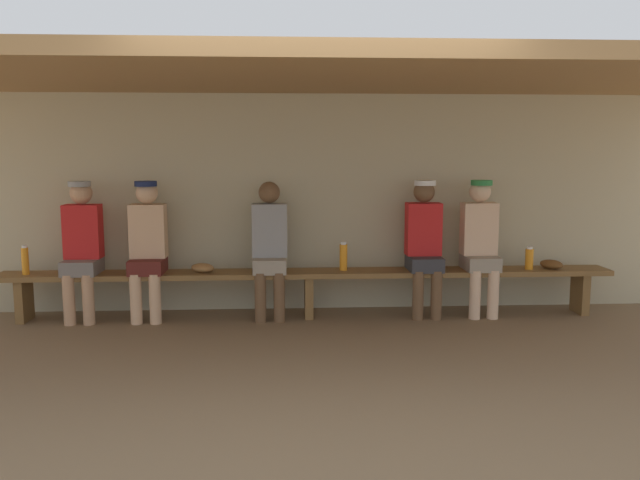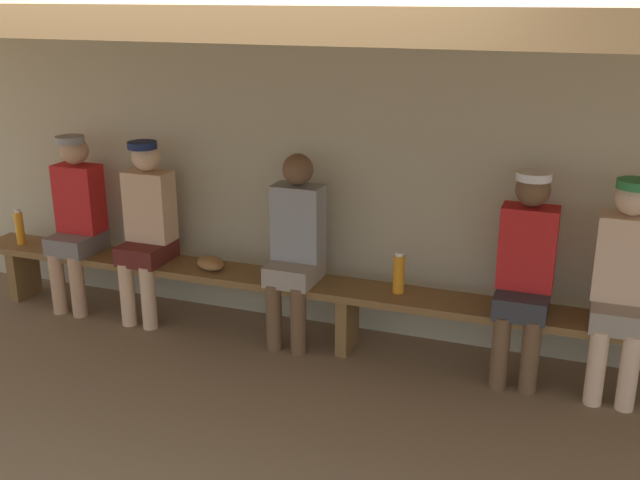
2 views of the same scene
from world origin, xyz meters
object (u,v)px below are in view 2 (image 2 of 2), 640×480
object	(u,v)px
baseball_glove_dark_brown	(210,263)
player_in_red	(76,215)
water_bottle_clear	(20,228)
player_leftmost	(147,223)
player_middle	(525,268)
water_bottle_blue	(399,273)
player_shirtless_tan	(295,243)
player_rightmost	(623,279)
bench	(348,297)

from	to	relation	value
baseball_glove_dark_brown	player_in_red	bearing A→B (deg)	-151.01
water_bottle_clear	player_leftmost	bearing A→B (deg)	1.71
player_middle	water_bottle_blue	bearing A→B (deg)	178.43
player_shirtless_tan	baseball_glove_dark_brown	xyz separation A→B (m)	(-0.65, -0.02, -0.22)
player_middle	player_leftmost	world-z (taller)	same
player_rightmost	water_bottle_blue	size ratio (longest dim) A/B	4.79
player_leftmost	player_rightmost	bearing A→B (deg)	0.00
player_middle	player_rightmost	world-z (taller)	same
water_bottle_clear	water_bottle_blue	bearing A→B (deg)	1.06
player_middle	baseball_glove_dark_brown	xyz separation A→B (m)	(-2.18, -0.02, -0.24)
player_leftmost	baseball_glove_dark_brown	size ratio (longest dim) A/B	5.60
player_leftmost	player_rightmost	world-z (taller)	same
player_in_red	bench	bearing A→B (deg)	-0.09
water_bottle_blue	baseball_glove_dark_brown	xyz separation A→B (m)	(-1.38, -0.04, -0.09)
bench	player_in_red	world-z (taller)	player_in_red
bench	player_shirtless_tan	distance (m)	0.51
baseball_glove_dark_brown	bench	bearing A→B (deg)	30.96
player_leftmost	water_bottle_blue	distance (m)	1.91
player_middle	player_rightmost	distance (m)	0.56
player_in_red	player_shirtless_tan	world-z (taller)	player_in_red
player_leftmost	baseball_glove_dark_brown	distance (m)	0.58
player_rightmost	water_bottle_blue	bearing A→B (deg)	179.08
player_in_red	player_leftmost	size ratio (longest dim) A/B	1.00
water_bottle_clear	player_shirtless_tan	bearing A→B (deg)	0.84
player_rightmost	water_bottle_blue	xyz separation A→B (m)	(-1.36, 0.02, -0.15)
player_leftmost	player_shirtless_tan	distance (m)	1.18
player_leftmost	player_shirtless_tan	xyz separation A→B (m)	(1.18, -0.00, -0.02)
player_in_red	player_rightmost	bearing A→B (deg)	0.00
bench	baseball_glove_dark_brown	world-z (taller)	baseball_glove_dark_brown
player_leftmost	bench	bearing A→B (deg)	-0.13
player_in_red	water_bottle_clear	bearing A→B (deg)	-176.27
player_shirtless_tan	baseball_glove_dark_brown	world-z (taller)	player_shirtless_tan
bench	water_bottle_clear	distance (m)	2.71
player_middle	water_bottle_blue	world-z (taller)	player_middle
player_shirtless_tan	water_bottle_blue	distance (m)	0.74
player_in_red	player_shirtless_tan	size ratio (longest dim) A/B	1.01
player_in_red	baseball_glove_dark_brown	distance (m)	1.17
baseball_glove_dark_brown	player_leftmost	bearing A→B (deg)	-152.23
water_bottle_clear	baseball_glove_dark_brown	bearing A→B (deg)	0.47
player_leftmost	player_shirtless_tan	size ratio (longest dim) A/B	1.01
water_bottle_blue	baseball_glove_dark_brown	world-z (taller)	water_bottle_blue
baseball_glove_dark_brown	player_middle	bearing A→B (deg)	30.56
baseball_glove_dark_brown	player_shirtless_tan	bearing A→B (deg)	31.78
water_bottle_blue	player_in_red	bearing A→B (deg)	-179.50
player_in_red	player_leftmost	world-z (taller)	same
player_middle	player_shirtless_tan	distance (m)	1.52
water_bottle_blue	water_bottle_clear	bearing A→B (deg)	-178.94
bench	player_middle	world-z (taller)	player_middle
bench	player_middle	xyz separation A→B (m)	(1.14, 0.00, 0.36)
water_bottle_blue	player_leftmost	bearing A→B (deg)	-179.34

